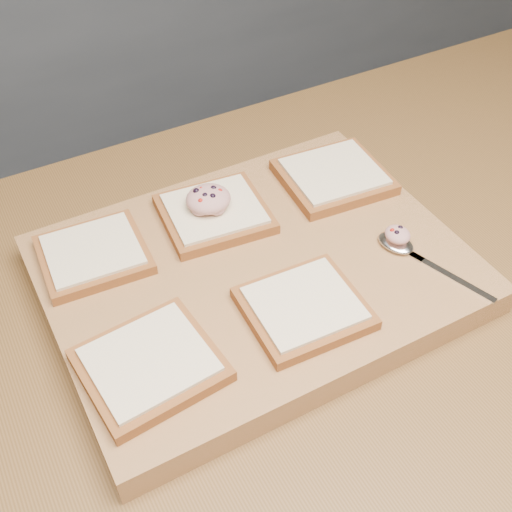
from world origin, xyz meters
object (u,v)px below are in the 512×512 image
(tuna_salad_dollop, at_px, (208,199))
(spoon, at_px, (404,248))
(bread_far_center, at_px, (215,213))
(cutting_board, at_px, (256,274))

(tuna_salad_dollop, relative_size, spoon, 0.36)
(bread_far_center, xyz_separation_m, tuna_salad_dollop, (-0.01, 0.00, 0.02))
(cutting_board, distance_m, bread_far_center, 0.10)
(cutting_board, height_order, bread_far_center, bread_far_center)
(bread_far_center, bearing_deg, cutting_board, -85.35)
(bread_far_center, distance_m, spoon, 0.23)
(tuna_salad_dollop, bearing_deg, spoon, -42.96)
(cutting_board, xyz_separation_m, spoon, (0.16, -0.07, 0.02))
(bread_far_center, xyz_separation_m, spoon, (0.17, -0.16, -0.00))
(bread_far_center, bearing_deg, spoon, -43.16)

